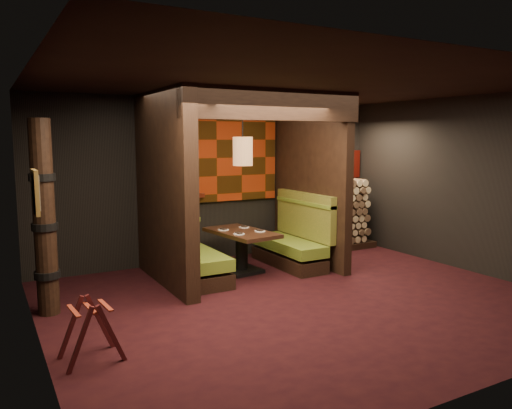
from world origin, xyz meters
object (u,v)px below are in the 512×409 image
object	(u,v)px
luggage_rack	(91,328)
firewood_stack	(332,215)
booth_bench_left	(190,254)
totem_column	(44,219)
booth_bench_right	(294,242)
pendant_lamp	(243,151)
dining_table	(242,245)

from	to	relation	value
luggage_rack	firewood_stack	size ratio (longest dim) A/B	0.37
booth_bench_left	totem_column	distance (m)	2.30
booth_bench_right	totem_column	distance (m)	4.10
pendant_lamp	dining_table	bearing A→B (deg)	90.00
booth_bench_left	dining_table	bearing A→B (deg)	0.44
totem_column	booth_bench_left	bearing A→B (deg)	14.75
pendant_lamp	totem_column	world-z (taller)	pendant_lamp
firewood_stack	luggage_rack	bearing A→B (deg)	-150.96
pendant_lamp	totem_column	size ratio (longest dim) A/B	0.46
booth_bench_right	firewood_stack	bearing A→B (deg)	27.35
booth_bench_right	dining_table	size ratio (longest dim) A/B	1.17
booth_bench_right	totem_column	xyz separation A→B (m)	(-3.98, -0.55, 0.79)
dining_table	pendant_lamp	distance (m)	1.51
totem_column	firewood_stack	world-z (taller)	totem_column
dining_table	booth_bench_right	bearing A→B (deg)	-0.40
firewood_stack	booth_bench_left	bearing A→B (deg)	-167.83
booth_bench_right	dining_table	bearing A→B (deg)	179.60
booth_bench_right	pendant_lamp	world-z (taller)	pendant_lamp
booth_bench_left	totem_column	world-z (taller)	totem_column
pendant_lamp	totem_column	bearing A→B (deg)	-170.35
booth_bench_left	pendant_lamp	distance (m)	1.80
booth_bench_left	luggage_rack	distance (m)	2.86
pendant_lamp	firewood_stack	distance (m)	2.78
booth_bench_right	luggage_rack	xyz separation A→B (m)	(-3.78, -2.15, -0.08)
pendant_lamp	totem_column	distance (m)	3.12
dining_table	pendant_lamp	xyz separation A→B (m)	(0.00, -0.05, 1.51)
booth_bench_left	firewood_stack	bearing A→B (deg)	12.17
dining_table	firewood_stack	xyz separation A→B (m)	(2.35, 0.69, 0.23)
booth_bench_left	firewood_stack	distance (m)	3.33
dining_table	firewood_stack	bearing A→B (deg)	16.41
booth_bench_right	totem_column	size ratio (longest dim) A/B	0.67
booth_bench_right	luggage_rack	world-z (taller)	booth_bench_right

